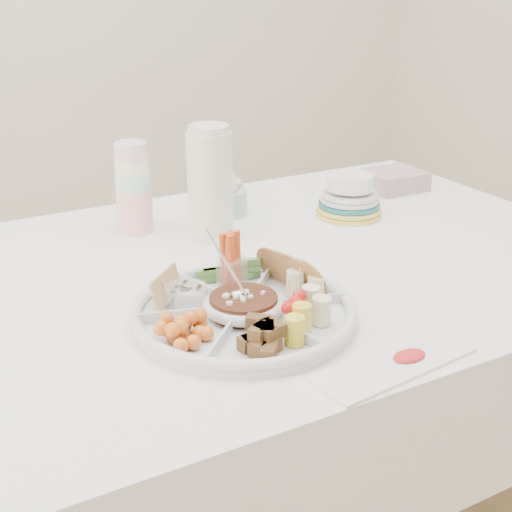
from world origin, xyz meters
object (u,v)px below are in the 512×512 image
dining_table (259,417)px  thermos (210,182)px  party_tray (244,309)px  plate_stack (350,195)px

dining_table → thermos: (-0.02, 0.18, 0.51)m
party_tray → thermos: 0.42m
thermos → plate_stack: size_ratio=1.61×
dining_table → thermos: thermos is taller
thermos → party_tray: bearing=-108.0°
party_tray → thermos: size_ratio=1.48×
party_tray → plate_stack: bearing=36.7°
dining_table → thermos: bearing=96.8°
party_tray → plate_stack: size_ratio=2.39×
dining_table → party_tray: (-0.15, -0.21, 0.40)m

